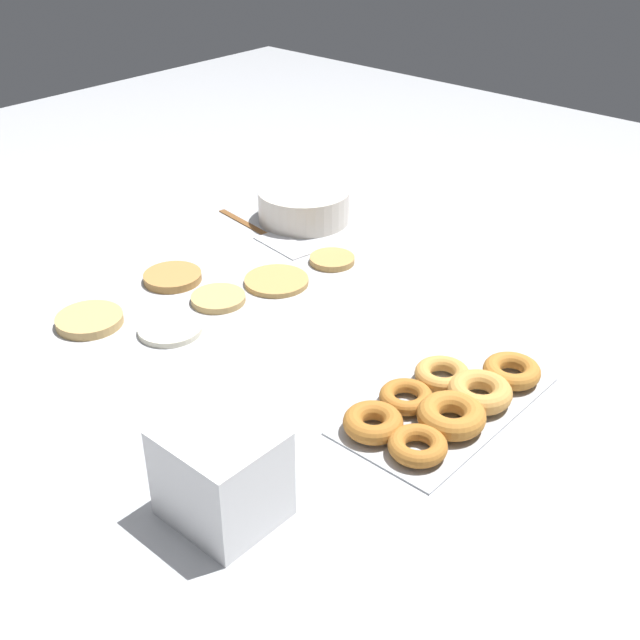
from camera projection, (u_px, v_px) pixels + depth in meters
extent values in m
plane|color=#B2B5BA|center=(269.00, 312.00, 1.40)|extent=(3.00, 3.00, 0.00)
cylinder|color=tan|center=(276.00, 281.00, 1.49)|extent=(0.12, 0.12, 0.01)
cylinder|color=silver|center=(170.00, 329.00, 1.34)|extent=(0.11, 0.11, 0.01)
cylinder|color=#B27F42|center=(173.00, 277.00, 1.50)|extent=(0.11, 0.11, 0.01)
cylinder|color=tan|center=(89.00, 320.00, 1.36)|extent=(0.11, 0.11, 0.02)
cylinder|color=tan|center=(332.00, 260.00, 1.56)|extent=(0.09, 0.09, 0.01)
cylinder|color=tan|center=(218.00, 298.00, 1.43)|extent=(0.10, 0.10, 0.01)
cube|color=#ADAFB5|center=(445.00, 405.00, 1.16)|extent=(0.34, 0.18, 0.01)
torus|color=#AD6B28|center=(418.00, 446.00, 1.06)|extent=(0.08, 0.08, 0.02)
torus|color=#B7752D|center=(451.00, 415.00, 1.11)|extent=(0.10, 0.10, 0.03)
torus|color=#D19347|center=(480.00, 392.00, 1.16)|extent=(0.09, 0.09, 0.03)
torus|color=#B7752D|center=(512.00, 371.00, 1.21)|extent=(0.09, 0.09, 0.03)
torus|color=#AD6B28|center=(373.00, 422.00, 1.10)|extent=(0.08, 0.08, 0.03)
torus|color=#AD6B28|center=(406.00, 397.00, 1.16)|extent=(0.08, 0.08, 0.02)
torus|color=#D19347|center=(442.00, 374.00, 1.21)|extent=(0.08, 0.08, 0.02)
cylinder|color=silver|center=(304.00, 205.00, 1.72)|extent=(0.20, 0.20, 0.07)
cube|color=white|center=(224.00, 505.00, 0.98)|extent=(0.12, 0.13, 0.02)
cube|color=white|center=(223.00, 490.00, 0.96)|extent=(0.12, 0.13, 0.02)
cube|color=white|center=(221.00, 474.00, 0.95)|extent=(0.12, 0.13, 0.02)
cube|color=white|center=(220.00, 458.00, 0.94)|extent=(0.12, 0.13, 0.02)
cube|color=white|center=(219.00, 441.00, 0.92)|extent=(0.12, 0.13, 0.02)
cube|color=brown|center=(243.00, 221.00, 1.73)|extent=(0.04, 0.16, 0.01)
cube|color=#BCBCC1|center=(284.00, 244.00, 1.63)|extent=(0.08, 0.14, 0.01)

